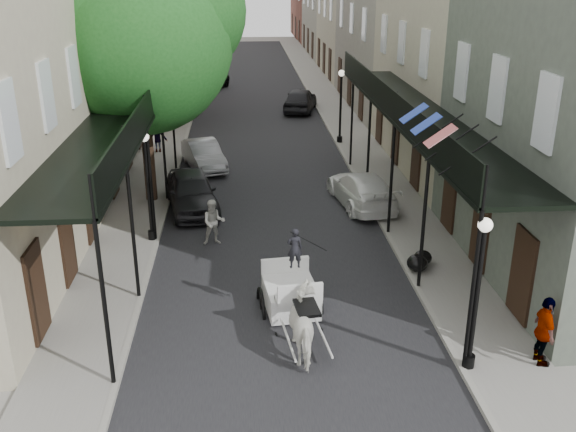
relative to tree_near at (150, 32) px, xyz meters
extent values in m
plane|color=gray|center=(4.20, -10.18, -6.49)|extent=(140.00, 140.00, 0.00)
cube|color=black|center=(4.20, 9.82, -6.48)|extent=(8.00, 90.00, 0.01)
cube|color=gray|center=(-0.80, 9.82, -6.43)|extent=(2.20, 90.00, 0.12)
cube|color=gray|center=(9.20, 9.82, -6.43)|extent=(2.20, 90.00, 0.12)
cube|color=#AEA78B|center=(-4.40, 19.82, -1.24)|extent=(5.00, 80.00, 10.50)
cube|color=gray|center=(12.80, 19.82, -1.24)|extent=(5.00, 80.00, 10.50)
cube|color=black|center=(-0.80, -3.18, -2.49)|extent=(2.20, 18.00, 0.12)
cube|color=black|center=(0.25, -3.18, -1.99)|extent=(0.06, 18.00, 1.00)
cylinder|color=black|center=(0.20, -12.18, -4.37)|extent=(0.10, 0.10, 4.00)
cylinder|color=black|center=(0.20, -4.18, -4.37)|extent=(0.10, 0.10, 4.00)
cylinder|color=black|center=(0.20, 3.82, -4.37)|extent=(0.10, 0.10, 4.00)
cube|color=black|center=(9.20, -3.18, -2.49)|extent=(2.20, 18.00, 0.12)
cube|color=black|center=(8.15, -3.18, -1.99)|extent=(0.06, 18.00, 1.00)
cylinder|color=black|center=(8.20, -12.18, -4.37)|extent=(0.10, 0.10, 4.00)
cylinder|color=black|center=(8.20, -4.18, -4.37)|extent=(0.10, 0.10, 4.00)
cylinder|color=black|center=(8.20, 3.82, -4.37)|extent=(0.10, 0.10, 4.00)
cylinder|color=#382619|center=(-0.40, -0.18, -3.57)|extent=(0.44, 0.44, 5.60)
sphere|color=#1A511A|center=(-0.40, -0.18, -0.29)|extent=(6.80, 6.80, 6.80)
sphere|color=#1A511A|center=(0.96, 0.42, 0.71)|extent=(5.10, 5.10, 5.10)
cylinder|color=#382619|center=(-0.40, 13.82, -3.85)|extent=(0.44, 0.44, 5.04)
sphere|color=#1A511A|center=(-0.40, 13.82, -0.91)|extent=(6.00, 6.00, 6.00)
sphere|color=#1A511A|center=(0.80, 14.42, -0.01)|extent=(4.50, 4.50, 4.50)
cylinder|color=black|center=(8.30, -12.18, -6.22)|extent=(0.28, 0.28, 0.30)
cylinder|color=black|center=(8.30, -12.18, -4.67)|extent=(0.12, 0.12, 3.40)
sphere|color=white|center=(8.30, -12.18, -2.82)|extent=(0.32, 0.32, 0.32)
cylinder|color=black|center=(0.10, -4.18, -6.22)|extent=(0.28, 0.28, 0.30)
cylinder|color=black|center=(0.10, -4.18, -4.67)|extent=(0.12, 0.12, 3.40)
sphere|color=white|center=(0.10, -4.18, -2.82)|extent=(0.32, 0.32, 0.32)
cylinder|color=black|center=(8.30, 7.82, -6.22)|extent=(0.28, 0.28, 0.30)
cylinder|color=black|center=(8.30, 7.82, -4.67)|extent=(0.12, 0.12, 3.40)
sphere|color=white|center=(8.30, 7.82, -2.82)|extent=(0.32, 0.32, 0.32)
imported|color=white|center=(4.65, -11.18, -5.69)|extent=(1.06, 1.96, 1.59)
torus|color=black|center=(3.55, -8.49, -5.89)|extent=(0.23, 1.24, 1.24)
torus|color=black|center=(5.12, -8.32, -5.89)|extent=(0.23, 1.24, 1.24)
torus|color=black|center=(3.89, -9.81, -6.18)|extent=(0.14, 0.65, 0.64)
torus|color=black|center=(5.08, -9.68, -6.18)|extent=(0.14, 0.65, 0.64)
cube|color=white|center=(4.35, -8.60, -5.48)|extent=(1.53, 1.87, 0.67)
cube|color=white|center=(4.47, -9.60, -5.00)|extent=(1.21, 0.66, 0.12)
cube|color=white|center=(4.49, -9.84, -4.71)|extent=(1.16, 0.23, 0.48)
imported|color=black|center=(4.47, -9.60, -4.40)|extent=(0.42, 0.30, 1.08)
imported|color=beige|center=(2.20, -4.48, -5.70)|extent=(0.82, 0.67, 1.57)
imported|color=gray|center=(-0.93, 6.70, -5.62)|extent=(1.06, 0.75, 1.49)
imported|color=gray|center=(10.00, -12.18, -5.51)|extent=(0.51, 1.04, 1.72)
imported|color=black|center=(1.25, -1.18, -5.76)|extent=(2.49, 4.54, 1.46)
imported|color=#A1A0A5|center=(1.45, 4.13, -5.85)|extent=(2.37, 4.07, 1.27)
imported|color=black|center=(0.60, 23.53, -5.82)|extent=(3.88, 5.30, 1.34)
imported|color=white|center=(7.80, -1.18, -5.83)|extent=(2.43, 4.72, 1.31)
imported|color=black|center=(6.99, 15.90, -5.74)|extent=(2.72, 4.65, 1.49)
ellipsoid|color=black|center=(8.40, -7.23, -6.10)|extent=(0.63, 0.63, 0.54)
ellipsoid|color=black|center=(8.70, -6.78, -6.15)|extent=(0.55, 0.55, 0.44)
camera|label=1|loc=(3.19, -24.37, 2.36)|focal=40.00mm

